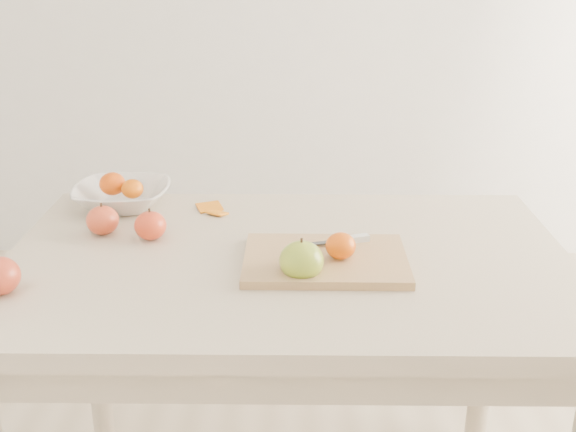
{
  "coord_description": "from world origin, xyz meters",
  "views": [
    {
      "loc": [
        0.02,
        -1.41,
        1.37
      ],
      "look_at": [
        0.0,
        0.05,
        0.82
      ],
      "focal_mm": 45.0,
      "sensor_mm": 36.0,
      "label": 1
    }
  ],
  "objects": [
    {
      "name": "apple_red_b",
      "position": [
        -0.31,
        0.09,
        0.78
      ],
      "size": [
        0.07,
        0.07,
        0.06
      ],
      "primitive_type": "ellipsoid",
      "color": "maroon",
      "rests_on": "table"
    },
    {
      "name": "apple_green",
      "position": [
        0.03,
        -0.12,
        0.79
      ],
      "size": [
        0.09,
        0.09,
        0.08
      ],
      "primitive_type": "ellipsoid",
      "color": "#5F8A18",
      "rests_on": "table"
    },
    {
      "name": "fruit_bowl",
      "position": [
        -0.42,
        0.29,
        0.78
      ],
      "size": [
        0.24,
        0.24,
        0.06
      ],
      "primitive_type": "imported",
      "color": "silver",
      "rests_on": "table"
    },
    {
      "name": "cutting_board",
      "position": [
        0.08,
        -0.05,
        0.76
      ],
      "size": [
        0.34,
        0.25,
        0.02
      ],
      "primitive_type": "cube",
      "rotation": [
        0.0,
        0.0,
        -0.01
      ],
      "color": "#AC8056",
      "rests_on": "table"
    },
    {
      "name": "orange_peel_a",
      "position": [
        -0.2,
        0.28,
        0.75
      ],
      "size": [
        0.07,
        0.07,
        0.01
      ],
      "primitive_type": "cube",
      "rotation": [
        0.21,
        0.0,
        0.42
      ],
      "color": "#C3630D",
      "rests_on": "table"
    },
    {
      "name": "orange_peel_b",
      "position": [
        -0.18,
        0.24,
        0.75
      ],
      "size": [
        0.06,
        0.05,
        0.01
      ],
      "primitive_type": "cube",
      "rotation": [
        -0.14,
        0.0,
        -0.53
      ],
      "color": "orange",
      "rests_on": "table"
    },
    {
      "name": "table",
      "position": [
        0.0,
        0.0,
        0.65
      ],
      "size": [
        1.2,
        0.8,
        0.75
      ],
      "color": "#C5B295",
      "rests_on": "ground"
    },
    {
      "name": "bowl_tangerine_far",
      "position": [
        -0.39,
        0.28,
        0.8
      ],
      "size": [
        0.05,
        0.05,
        0.05
      ],
      "primitive_type": "ellipsoid",
      "color": "orange",
      "rests_on": "fruit_bowl"
    },
    {
      "name": "board_tangerine",
      "position": [
        0.11,
        -0.06,
        0.8
      ],
      "size": [
        0.06,
        0.06,
        0.05
      ],
      "primitive_type": "ellipsoid",
      "color": "orange",
      "rests_on": "cutting_board"
    },
    {
      "name": "bowl_tangerine_near",
      "position": [
        -0.44,
        0.3,
        0.81
      ],
      "size": [
        0.07,
        0.07,
        0.06
      ],
      "primitive_type": "ellipsoid",
      "color": "#CB4E07",
      "rests_on": "fruit_bowl"
    },
    {
      "name": "apple_red_a",
      "position": [
        -0.42,
        0.12,
        0.78
      ],
      "size": [
        0.07,
        0.07,
        0.07
      ],
      "primitive_type": "ellipsoid",
      "color": "#A2231D",
      "rests_on": "table"
    },
    {
      "name": "paring_knife",
      "position": [
        0.12,
        0.03,
        0.78
      ],
      "size": [
        0.17,
        0.07,
        0.01
      ],
      "color": "silver",
      "rests_on": "cutting_board"
    }
  ]
}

